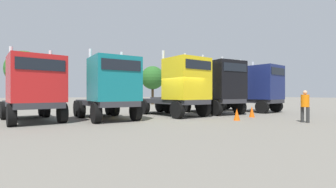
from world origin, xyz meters
name	(u,v)px	position (x,y,z in m)	size (l,w,h in m)	color
ground	(181,118)	(0.00, 0.00, 0.00)	(200.00, 200.00, 0.00)	slate
semi_truck_red	(34,89)	(-8.01, 1.88, 1.78)	(3.52, 6.48, 4.00)	#333338
semi_truck_teal	(110,88)	(-4.20, 0.96, 1.83)	(2.86, 5.91, 4.10)	#333338
semi_truck_yellow	(180,87)	(0.50, 1.00, 1.96)	(3.29, 6.56, 4.40)	#333338
semi_truck_black	(218,88)	(3.98, 1.17, 1.98)	(2.60, 6.17, 4.45)	#333338
semi_truck_navy	(256,88)	(8.19, 1.20, 1.98)	(3.54, 6.57, 4.39)	#333338
visitor_in_hivis	(305,104)	(4.41, -5.16, 0.98)	(0.44, 0.45, 1.69)	#2F2F2F
traffic_cone_near	(237,114)	(2.03, -2.67, 0.34)	(0.36, 0.36, 0.67)	#F2590C
traffic_cone_mid	(252,112)	(4.27, -1.78, 0.35)	(0.36, 0.36, 0.71)	#F2590C
oak_far_left	(25,69)	(-9.14, 20.04, 4.47)	(4.21, 4.21, 6.59)	#4C3823
oak_far_centre	(117,81)	(1.58, 18.67, 3.28)	(3.11, 3.11, 4.86)	#4C3823
oak_far_right	(153,78)	(6.74, 18.31, 3.83)	(3.36, 3.36, 5.53)	#4C3823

